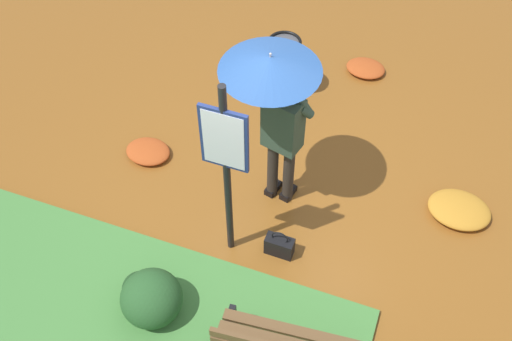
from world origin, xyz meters
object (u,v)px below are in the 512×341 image
(info_sign_post, at_px, (226,158))
(trash_bin, at_px, (283,67))
(person_with_umbrella, at_px, (276,94))
(handbag, at_px, (279,246))

(info_sign_post, bearing_deg, trash_bin, -84.53)
(person_with_umbrella, xyz_separation_m, handbag, (-0.32, 0.71, -1.42))
(info_sign_post, relative_size, handbag, 6.22)
(info_sign_post, height_order, trash_bin, info_sign_post)
(person_with_umbrella, height_order, trash_bin, person_with_umbrella)
(handbag, bearing_deg, info_sign_post, 11.48)
(info_sign_post, distance_m, trash_bin, 2.65)
(info_sign_post, xyz_separation_m, handbag, (-0.51, -0.10, -1.32))
(info_sign_post, height_order, handbag, info_sign_post)
(person_with_umbrella, distance_m, handbag, 1.62)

